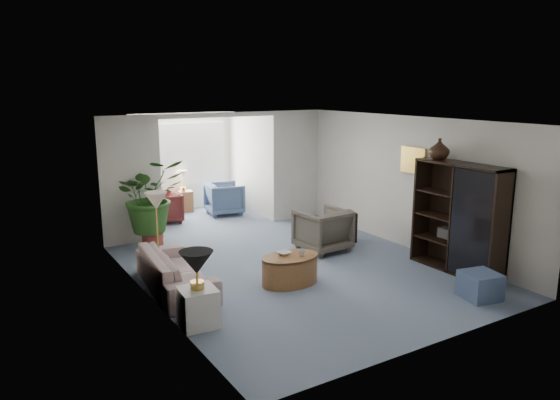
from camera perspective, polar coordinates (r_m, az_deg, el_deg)
floor at (r=8.91m, az=2.03°, el=-7.63°), size 6.00×6.00×0.00m
sunroom_floor at (r=12.39m, az=-8.49°, el=-2.01°), size 2.60×2.60×0.00m
back_pier_left at (r=10.50m, az=-15.89°, el=2.03°), size 1.20×0.12×2.50m
back_pier_right at (r=12.06m, az=1.75°, el=3.79°), size 1.20×0.12×2.50m
back_header at (r=11.02m, az=-6.62°, el=9.18°), size 2.60×0.12×0.10m
window_pane at (r=13.11m, az=-10.55°, el=4.94°), size 2.20×0.02×1.50m
window_blinds at (r=13.09m, az=-10.50°, el=4.93°), size 2.20×0.02×1.50m
framed_picture at (r=9.97m, az=14.34°, el=4.22°), size 0.04×0.50×0.40m
sofa at (r=8.19m, az=-11.30°, el=-7.55°), size 0.95×2.06×0.58m
end_table at (r=6.96m, az=-8.91°, el=-11.45°), size 0.50×0.50×0.51m
table_lamp at (r=6.74m, az=-9.08°, el=-6.75°), size 0.44×0.44×0.30m
floor_lamp at (r=8.56m, az=-13.33°, el=-0.10°), size 0.36×0.36×0.28m
coffee_table at (r=8.28m, az=1.09°, el=-7.57°), size 1.10×1.10×0.45m
coffee_bowl at (r=8.25m, az=0.43°, el=-5.79°), size 0.24×0.24×0.05m
coffee_cup at (r=8.19m, az=2.37°, el=-5.77°), size 0.13×0.13×0.10m
wingback_chair at (r=9.85m, az=4.64°, el=-3.27°), size 0.90×0.93×0.80m
side_table_dark at (r=10.52m, az=6.75°, el=-2.88°), size 0.59×0.52×0.59m
entertainment_cabinet at (r=9.11m, az=18.85°, el=-1.87°), size 0.44×1.64×1.82m
cabinet_urn at (r=9.24m, az=16.94°, el=5.33°), size 0.34×0.34×0.36m
ottoman at (r=8.26m, az=20.94°, el=-8.68°), size 0.58×0.58×0.39m
plant_pot at (r=10.34m, az=-13.68°, el=-4.22°), size 0.40×0.40×0.32m
house_plant at (r=10.13m, az=-13.93°, el=0.46°), size 1.26×1.09×1.40m
sunroom_chair_blue at (r=12.67m, az=-6.07°, el=0.15°), size 0.95×0.93×0.76m
sunroom_chair_maroon at (r=12.13m, az=-12.47°, el=-0.82°), size 0.86×0.84×0.68m
sunroom_table at (r=13.09m, az=-10.44°, el=-0.15°), size 0.47×0.39×0.52m
shelf_clutter at (r=8.94m, az=19.44°, el=-1.00°), size 0.30×0.78×1.06m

